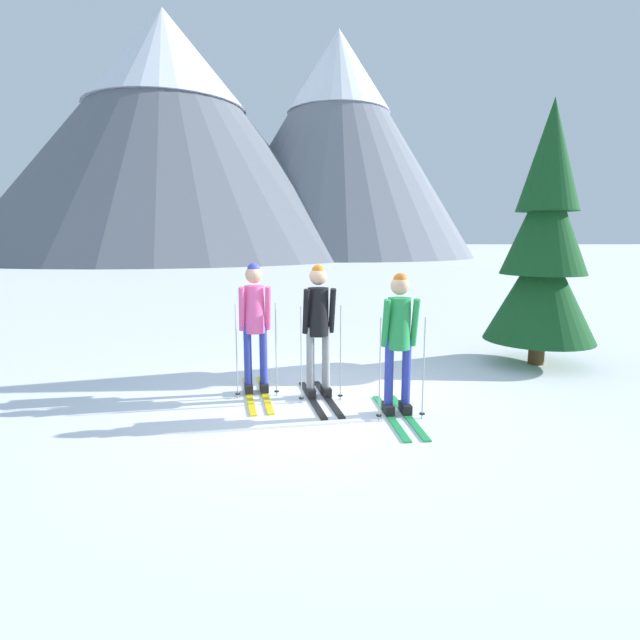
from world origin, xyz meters
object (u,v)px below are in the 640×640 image
object	(u,v)px
pine_tree_near	(544,247)
skier_in_pink	(255,320)
skier_in_green	(398,335)
skier_in_black	(318,322)

from	to	relation	value
pine_tree_near	skier_in_pink	bearing A→B (deg)	-162.30
skier_in_pink	skier_in_green	xyz separation A→B (m)	(1.86, -0.90, -0.05)
skier_in_pink	skier_in_green	distance (m)	2.06
skier_in_pink	skier_in_black	world-z (taller)	skier_in_pink
skier_in_green	pine_tree_near	world-z (taller)	pine_tree_near
skier_in_pink	skier_in_black	distance (m)	0.91
skier_in_pink	pine_tree_near	size ratio (longest dim) A/B	0.42
skier_in_pink	pine_tree_near	world-z (taller)	pine_tree_near
skier_in_green	pine_tree_near	distance (m)	3.92
skier_in_black	skier_in_green	distance (m)	1.20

